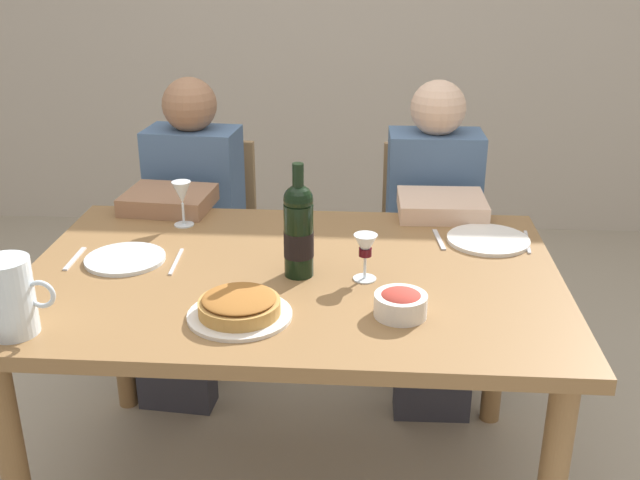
% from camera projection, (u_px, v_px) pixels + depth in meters
% --- Properties ---
extents(dining_table, '(1.50, 1.00, 0.76)m').
position_uv_depth(dining_table, '(292.00, 301.00, 2.14)').
color(dining_table, olive).
rests_on(dining_table, ground).
extents(wine_bottle, '(0.08, 0.08, 0.32)m').
position_uv_depth(wine_bottle, '(299.00, 230.00, 2.04)').
color(wine_bottle, black).
rests_on(wine_bottle, dining_table).
extents(water_pitcher, '(0.17, 0.12, 0.19)m').
position_uv_depth(water_pitcher, '(10.00, 301.00, 1.75)').
color(water_pitcher, silver).
rests_on(water_pitcher, dining_table).
extents(baked_tart, '(0.26, 0.26, 0.06)m').
position_uv_depth(baked_tart, '(239.00, 307.00, 1.85)').
color(baked_tart, white).
rests_on(baked_tart, dining_table).
extents(salad_bowl, '(0.13, 0.13, 0.07)m').
position_uv_depth(salad_bowl, '(401.00, 303.00, 1.85)').
color(salad_bowl, white).
rests_on(salad_bowl, dining_table).
extents(wine_glass_left_diner, '(0.07, 0.07, 0.13)m').
position_uv_depth(wine_glass_left_diner, '(365.00, 248.00, 2.02)').
color(wine_glass_left_diner, silver).
rests_on(wine_glass_left_diner, dining_table).
extents(wine_glass_right_diner, '(0.06, 0.06, 0.15)m').
position_uv_depth(wine_glass_right_diner, '(182.00, 195.00, 2.40)').
color(wine_glass_right_diner, silver).
rests_on(wine_glass_right_diner, dining_table).
extents(dinner_plate_left_setting, '(0.25, 0.25, 0.01)m').
position_uv_depth(dinner_plate_left_setting, '(488.00, 240.00, 2.31)').
color(dinner_plate_left_setting, white).
rests_on(dinner_plate_left_setting, dining_table).
extents(dinner_plate_right_setting, '(0.23, 0.23, 0.01)m').
position_uv_depth(dinner_plate_right_setting, '(125.00, 259.00, 2.17)').
color(dinner_plate_right_setting, silver).
rests_on(dinner_plate_right_setting, dining_table).
extents(fork_left_setting, '(0.03, 0.16, 0.00)m').
position_uv_depth(fork_left_setting, '(439.00, 240.00, 2.32)').
color(fork_left_setting, silver).
rests_on(fork_left_setting, dining_table).
extents(knife_left_setting, '(0.03, 0.18, 0.00)m').
position_uv_depth(knife_left_setting, '(527.00, 242.00, 2.30)').
color(knife_left_setting, silver).
rests_on(knife_left_setting, dining_table).
extents(knife_right_setting, '(0.02, 0.18, 0.00)m').
position_uv_depth(knife_right_setting, '(176.00, 261.00, 2.16)').
color(knife_right_setting, silver).
rests_on(knife_right_setting, dining_table).
extents(spoon_right_setting, '(0.02, 0.16, 0.00)m').
position_uv_depth(spoon_right_setting, '(75.00, 259.00, 2.18)').
color(spoon_right_setting, silver).
rests_on(spoon_right_setting, dining_table).
extents(chair_left, '(0.43, 0.43, 0.87)m').
position_uv_depth(chair_left, '(207.00, 236.00, 3.06)').
color(chair_left, '#9E7A51').
rests_on(chair_left, ground).
extents(diner_left, '(0.37, 0.53, 1.16)m').
position_uv_depth(diner_left, '(188.00, 230.00, 2.80)').
color(diner_left, '#4C6B93').
rests_on(diner_left, ground).
extents(chair_right, '(0.41, 0.41, 0.87)m').
position_uv_depth(chair_right, '(427.00, 241.00, 3.01)').
color(chair_right, '#9E7A51').
rests_on(chair_right, ground).
extents(diner_right, '(0.34, 0.51, 1.16)m').
position_uv_depth(diner_right, '(434.00, 235.00, 2.74)').
color(diner_right, '#4C6B93').
rests_on(diner_right, ground).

